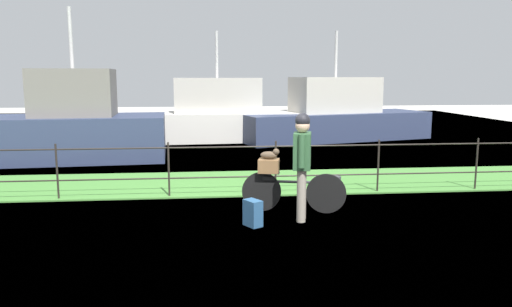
{
  "coord_description": "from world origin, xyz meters",
  "views": [
    {
      "loc": [
        -0.25,
        -7.1,
        2.22
      ],
      "look_at": [
        0.57,
        1.23,
        0.9
      ],
      "focal_mm": 34.02,
      "sensor_mm": 36.0,
      "label": 1
    }
  ],
  "objects_px": {
    "backpack_on_paving": "(253,213)",
    "moored_boat_mid": "(335,117)",
    "wooden_crate": "(269,166)",
    "moored_boat_near": "(76,127)",
    "bicycle_main": "(292,191)",
    "moored_boat_far": "(218,118)",
    "mooring_bollard": "(335,188)",
    "terrier_dog": "(270,155)",
    "cyclist_person": "(302,157)"
  },
  "relations": [
    {
      "from": "terrier_dog",
      "to": "moored_boat_far",
      "type": "xyz_separation_m",
      "value": [
        -0.69,
        9.34,
        -0.16
      ]
    },
    {
      "from": "wooden_crate",
      "to": "cyclist_person",
      "type": "relative_size",
      "value": 0.2
    },
    {
      "from": "wooden_crate",
      "to": "backpack_on_paving",
      "type": "relative_size",
      "value": 0.84
    },
    {
      "from": "moored_boat_near",
      "to": "backpack_on_paving",
      "type": "bearing_deg",
      "value": -56.73
    },
    {
      "from": "bicycle_main",
      "to": "mooring_bollard",
      "type": "relative_size",
      "value": 3.81
    },
    {
      "from": "cyclist_person",
      "to": "moored_boat_near",
      "type": "bearing_deg",
      "value": 128.91
    },
    {
      "from": "wooden_crate",
      "to": "cyclist_person",
      "type": "bearing_deg",
      "value": -51.83
    },
    {
      "from": "moored_boat_far",
      "to": "backpack_on_paving",
      "type": "bearing_deg",
      "value": -88.17
    },
    {
      "from": "wooden_crate",
      "to": "moored_boat_mid",
      "type": "xyz_separation_m",
      "value": [
        3.53,
        9.18,
        0.03
      ]
    },
    {
      "from": "terrier_dog",
      "to": "backpack_on_paving",
      "type": "relative_size",
      "value": 0.81
    },
    {
      "from": "cyclist_person",
      "to": "wooden_crate",
      "type": "bearing_deg",
      "value": 128.17
    },
    {
      "from": "moored_boat_mid",
      "to": "backpack_on_paving",
      "type": "bearing_deg",
      "value": -111.17
    },
    {
      "from": "bicycle_main",
      "to": "wooden_crate",
      "type": "xyz_separation_m",
      "value": [
        -0.39,
        0.09,
        0.42
      ]
    },
    {
      "from": "wooden_crate",
      "to": "moored_boat_near",
      "type": "distance_m",
      "value": 7.25
    },
    {
      "from": "backpack_on_paving",
      "to": "mooring_bollard",
      "type": "bearing_deg",
      "value": 98.39
    },
    {
      "from": "backpack_on_paving",
      "to": "moored_boat_near",
      "type": "bearing_deg",
      "value": -178.89
    },
    {
      "from": "terrier_dog",
      "to": "moored_boat_near",
      "type": "xyz_separation_m",
      "value": [
        -4.58,
        5.64,
        -0.06
      ]
    },
    {
      "from": "bicycle_main",
      "to": "moored_boat_far",
      "type": "relative_size",
      "value": 0.25
    },
    {
      "from": "moored_boat_mid",
      "to": "moored_boat_far",
      "type": "height_order",
      "value": "moored_boat_mid"
    },
    {
      "from": "wooden_crate",
      "to": "backpack_on_paving",
      "type": "bearing_deg",
      "value": -112.97
    },
    {
      "from": "bicycle_main",
      "to": "moored_boat_far",
      "type": "height_order",
      "value": "moored_boat_far"
    },
    {
      "from": "mooring_bollard",
      "to": "moored_boat_near",
      "type": "bearing_deg",
      "value": 139.35
    },
    {
      "from": "wooden_crate",
      "to": "mooring_bollard",
      "type": "distance_m",
      "value": 1.53
    },
    {
      "from": "mooring_bollard",
      "to": "moored_boat_mid",
      "type": "bearing_deg",
      "value": 75.45
    },
    {
      "from": "moored_boat_mid",
      "to": "moored_boat_far",
      "type": "distance_m",
      "value": 4.19
    },
    {
      "from": "bicycle_main",
      "to": "cyclist_person",
      "type": "xyz_separation_m",
      "value": [
        0.06,
        -0.48,
        0.65
      ]
    },
    {
      "from": "mooring_bollard",
      "to": "moored_boat_near",
      "type": "xyz_separation_m",
      "value": [
        -5.86,
        5.03,
        0.67
      ]
    },
    {
      "from": "cyclist_person",
      "to": "moored_boat_near",
      "type": "xyz_separation_m",
      "value": [
        -5.0,
        6.2,
        -0.11
      ]
    },
    {
      "from": "moored_boat_near",
      "to": "moored_boat_far",
      "type": "height_order",
      "value": "moored_boat_near"
    },
    {
      "from": "wooden_crate",
      "to": "mooring_bollard",
      "type": "xyz_separation_m",
      "value": [
        1.3,
        0.6,
        -0.55
      ]
    },
    {
      "from": "wooden_crate",
      "to": "cyclist_person",
      "type": "distance_m",
      "value": 0.76
    },
    {
      "from": "bicycle_main",
      "to": "mooring_bollard",
      "type": "bearing_deg",
      "value": 37.14
    },
    {
      "from": "cyclist_person",
      "to": "moored_boat_near",
      "type": "relative_size",
      "value": 0.35
    },
    {
      "from": "terrier_dog",
      "to": "cyclist_person",
      "type": "height_order",
      "value": "cyclist_person"
    },
    {
      "from": "backpack_on_paving",
      "to": "mooring_bollard",
      "type": "relative_size",
      "value": 0.9
    },
    {
      "from": "cyclist_person",
      "to": "moored_boat_near",
      "type": "height_order",
      "value": "moored_boat_near"
    },
    {
      "from": "terrier_dog",
      "to": "bicycle_main",
      "type": "bearing_deg",
      "value": -13.31
    },
    {
      "from": "moored_boat_far",
      "to": "bicycle_main",
      "type": "bearing_deg",
      "value": -83.66
    },
    {
      "from": "backpack_on_paving",
      "to": "moored_boat_mid",
      "type": "xyz_separation_m",
      "value": [
        3.86,
        9.98,
        0.6
      ]
    },
    {
      "from": "terrier_dog",
      "to": "mooring_bollard",
      "type": "relative_size",
      "value": 0.73
    },
    {
      "from": "cyclist_person",
      "to": "moored_boat_far",
      "type": "relative_size",
      "value": 0.24
    },
    {
      "from": "backpack_on_paving",
      "to": "moored_boat_mid",
      "type": "distance_m",
      "value": 10.72
    },
    {
      "from": "terrier_dog",
      "to": "backpack_on_paving",
      "type": "xyz_separation_m",
      "value": [
        -0.36,
        -0.79,
        -0.76
      ]
    },
    {
      "from": "wooden_crate",
      "to": "moored_boat_near",
      "type": "bearing_deg",
      "value": 128.99
    },
    {
      "from": "wooden_crate",
      "to": "moored_boat_far",
      "type": "bearing_deg",
      "value": 94.06
    },
    {
      "from": "cyclist_person",
      "to": "moored_boat_far",
      "type": "height_order",
      "value": "moored_boat_far"
    },
    {
      "from": "bicycle_main",
      "to": "mooring_bollard",
      "type": "height_order",
      "value": "bicycle_main"
    },
    {
      "from": "backpack_on_paving",
      "to": "moored_boat_near",
      "type": "relative_size",
      "value": 0.08
    },
    {
      "from": "wooden_crate",
      "to": "moored_boat_far",
      "type": "relative_size",
      "value": 0.05
    },
    {
      "from": "wooden_crate",
      "to": "cyclist_person",
      "type": "xyz_separation_m",
      "value": [
        0.45,
        -0.57,
        0.23
      ]
    }
  ]
}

